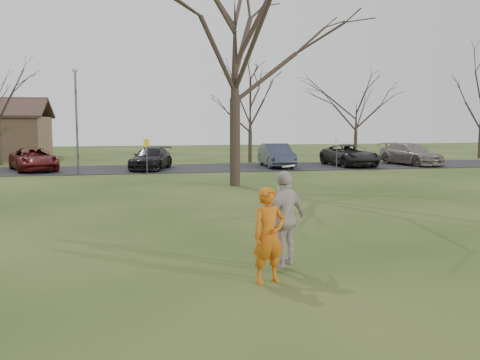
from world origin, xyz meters
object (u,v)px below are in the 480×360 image
Objects in this scene: car_7 at (411,154)px; lamp_post at (76,107)px; car_6 at (350,155)px; catching_play at (285,218)px; big_tree at (235,39)px; car_3 at (151,158)px; car_5 at (276,155)px; car_2 at (34,159)px; player_defender at (269,235)px.

car_7 is 22.91m from lamp_post.
car_6 is 1.01× the size of car_7.
lamp_post reaches higher than catching_play.
big_tree reaches higher than catching_play.
big_tree is (3.65, -9.44, 6.25)m from car_3.
car_6 is at bearing 16.66° from car_3.
catching_play is at bearing -102.93° from car_5.
car_5 reaches higher than car_2.
car_2 is 1.05× the size of car_3.
lamp_post is at bearing -139.19° from car_3.
player_defender is at bearing -90.75° from car_2.
car_5 is 0.76× the size of lamp_post.
car_2 is 20.83m from car_6.
car_7 is at bearing 33.04° from big_tree.
car_6 is 0.38× the size of big_tree.
car_5 is 25.34m from catching_play.
big_tree is (1.84, 14.89, 5.89)m from catching_play.
car_3 is 24.41m from catching_play.
catching_play is at bearing -69.00° from car_3.
car_7 is 0.84× the size of lamp_post.
catching_play reaches higher than car_2.
car_5 is at bearing -20.77° from car_2.
catching_play is (1.82, -24.34, 0.36)m from car_3.
car_3 is at bearing 94.27° from catching_play.
car_3 is 0.91× the size of car_6.
car_5 is 0.91× the size of car_7.
car_2 reaches higher than car_3.
car_5 is (15.61, -0.46, 0.08)m from car_2.
car_6 is 18.31m from lamp_post.
car_2 is 2.42× the size of catching_play.
player_defender is 24.01m from lamp_post.
player_defender is 0.35× the size of car_7.
big_tree is at bearing -43.15° from lamp_post.
car_3 is 18.25m from car_7.
player_defender is at bearing -120.31° from car_6.
car_7 reaches higher than car_6.
player_defender reaches higher than car_7.
car_6 is (13.58, -0.01, 0.03)m from car_3.
player_defender reaches higher than car_5.
car_2 is 16.08m from big_tree.
car_3 is 0.78× the size of lamp_post.
big_tree is at bearing 66.89° from player_defender.
catching_play is (-6.55, -24.48, 0.28)m from car_5.
car_2 is at bearing 174.15° from car_6.
car_2 is 7.27m from car_3.
car_6 is 2.51× the size of catching_play.
player_defender is 0.13× the size of big_tree.
car_3 is 2.30× the size of catching_play.
big_tree is (-4.71, -9.59, 6.17)m from car_5.
catching_play is 0.34× the size of lamp_post.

